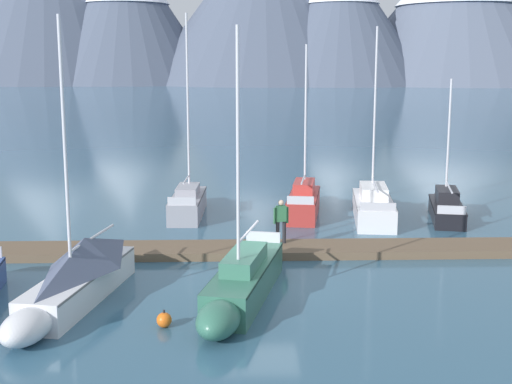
{
  "coord_description": "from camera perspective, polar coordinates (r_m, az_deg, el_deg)",
  "views": [
    {
      "loc": [
        -0.59,
        -21.73,
        7.13
      ],
      "look_at": [
        0.0,
        6.0,
        2.0
      ],
      "focal_mm": 49.46,
      "sensor_mm": 36.0,
      "label": 1
    }
  ],
  "objects": [
    {
      "name": "sailboat_far_berth",
      "position": [
        33.73,
        3.94,
        -0.61
      ],
      "size": [
        2.14,
        6.43,
        7.93
      ],
      "color": "#B2332D",
      "rests_on": "ground"
    },
    {
      "name": "sailboat_outer_slip",
      "position": [
        33.08,
        9.4,
        -0.97
      ],
      "size": [
        2.32,
        6.9,
        8.7
      ],
      "color": "white",
      "rests_on": "ground"
    },
    {
      "name": "sailboat_mid_dock_starboard",
      "position": [
        21.25,
        -1.2,
        -7.37
      ],
      "size": [
        2.79,
        7.41,
        8.14
      ],
      "color": "#336B56",
      "rests_on": "ground"
    },
    {
      "name": "ground_plane",
      "position": [
        22.88,
        0.32,
        -7.68
      ],
      "size": [
        700.0,
        700.0,
        0.0
      ],
      "primitive_type": "plane",
      "color": "#335B75"
    },
    {
      "name": "sailboat_mid_dock_port",
      "position": [
        33.61,
        -5.46,
        -0.73
      ],
      "size": [
        1.55,
        5.98,
        9.34
      ],
      "color": "#93939E",
      "rests_on": "ground"
    },
    {
      "name": "dock",
      "position": [
        26.67,
        0.09,
        -4.7
      ],
      "size": [
        20.37,
        2.37,
        0.3
      ],
      "color": "brown",
      "rests_on": "ground"
    },
    {
      "name": "mountain_rear_spur",
      "position": [
        246.58,
        16.16,
        14.39
      ],
      "size": [
        82.22,
        82.22,
        48.6
      ],
      "color": "slate",
      "rests_on": "ground"
    },
    {
      "name": "mooring_buoy_channel_marker",
      "position": [
        19.66,
        -7.44,
        -10.22
      ],
      "size": [
        0.42,
        0.42,
        0.5
      ],
      "color": "orange",
      "rests_on": "ground"
    },
    {
      "name": "mountain_east_summit",
      "position": [
        228.81,
        6.98,
        13.91
      ],
      "size": [
        56.79,
        56.79,
        40.77
      ],
      "color": "#4C566B",
      "rests_on": "ground"
    },
    {
      "name": "mountain_central_massif",
      "position": [
        242.05,
        -10.48,
        14.36
      ],
      "size": [
        61.32,
        61.32,
        46.23
      ],
      "color": "#4C566B",
      "rests_on": "ground"
    },
    {
      "name": "sailboat_end_of_dock",
      "position": [
        34.06,
        15.08,
        -1.07
      ],
      "size": [
        2.45,
        6.33,
        6.38
      ],
      "color": "black",
      "rests_on": "ground"
    },
    {
      "name": "sailboat_second_berth",
      "position": [
        21.87,
        -14.3,
        -6.49
      ],
      "size": [
        2.68,
        7.55,
        8.43
      ],
      "color": "silver",
      "rests_on": "ground"
    },
    {
      "name": "person_on_dock",
      "position": [
        26.81,
        2.04,
        -2.17
      ],
      "size": [
        0.58,
        0.3,
        1.69
      ],
      "color": "#232328",
      "rests_on": "dock"
    },
    {
      "name": "mountain_shoulder_ridge",
      "position": [
        239.97,
        0.6,
        15.26
      ],
      "size": [
        80.53,
        80.53,
        53.17
      ],
      "color": "#4C566B",
      "rests_on": "ground"
    }
  ]
}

